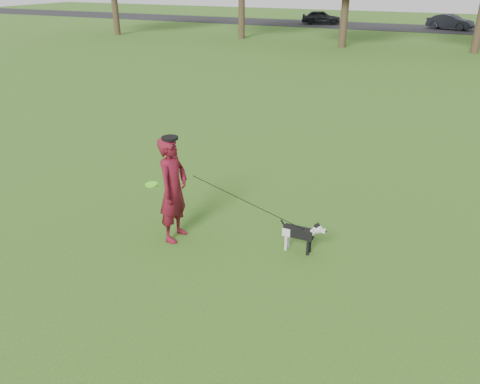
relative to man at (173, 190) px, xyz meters
The scene contains 7 objects.
ground 1.31m from the man, 13.68° to the left, with size 120.00×120.00×0.00m, color #285116.
road 40.23m from the man, 88.79° to the left, with size 120.00×7.00×0.02m, color black.
man is the anchor object (origin of this frame).
dog 2.38m from the man, 12.43° to the left, with size 0.83×0.17×0.63m.
car_left 41.14m from the man, 102.24° to the left, with size 1.48×3.68×1.26m, color black.
car_mid 40.30m from the man, 86.07° to the left, with size 1.33×3.80×1.25m, color black.
man_held_items 1.43m from the man, ahead, with size 2.90×0.67×1.53m.
Camera 1 is at (3.37, -6.52, 4.44)m, focal length 35.00 mm.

